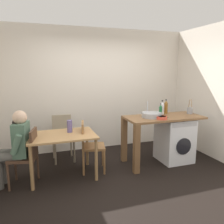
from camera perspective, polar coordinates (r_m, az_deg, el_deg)
ground_plane at (r=3.94m, az=3.07°, el=-16.65°), size 5.46×5.46×0.00m
wall_back at (r=5.18m, az=-4.06°, el=5.57°), size 4.60×0.10×2.70m
dining_table at (r=3.91m, az=-12.45°, el=-6.89°), size 1.10×0.76×0.74m
chair_person_seat at (r=3.83m, az=-20.44°, el=-9.86°), size 0.48×0.48×0.90m
chair_opposite at (r=4.09m, az=-5.77°, el=-7.91°), size 0.47×0.47×0.90m
chair_spare_by_wall at (r=4.70m, az=-12.28°, el=-5.64°), size 0.40×0.40×0.90m
seated_person at (r=3.82m, az=-22.96°, el=-7.50°), size 0.54×0.54×1.20m
kitchen_counter at (r=4.39m, az=10.45°, el=-3.29°), size 1.50×0.68×0.92m
washing_machine at (r=4.72m, az=15.38°, el=-6.68°), size 0.60×0.61×0.86m
sink_basin at (r=4.33m, az=9.95°, el=-0.73°), size 0.38×0.38×0.09m
tap at (r=4.46m, az=8.87°, el=0.90°), size 0.02×0.02×0.28m
bottle_tall_green at (r=4.48m, az=12.09°, el=0.45°), size 0.06×0.06×0.24m
bottle_squat_brown at (r=4.64m, az=12.46°, el=0.99°), size 0.08×0.08×0.28m
bottle_clear_small at (r=4.75m, az=13.37°, el=1.21°), size 0.07×0.07×0.29m
mixing_bowl at (r=4.21m, az=12.37°, el=-1.34°), size 0.20×0.20×0.05m
utensil_crock at (r=4.85m, az=18.95°, el=0.37°), size 0.11×0.11×0.30m
vase at (r=3.97m, az=-10.59°, el=-3.53°), size 0.09×0.09×0.21m
scissors at (r=4.36m, az=13.01°, el=-1.32°), size 0.15×0.06×0.01m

